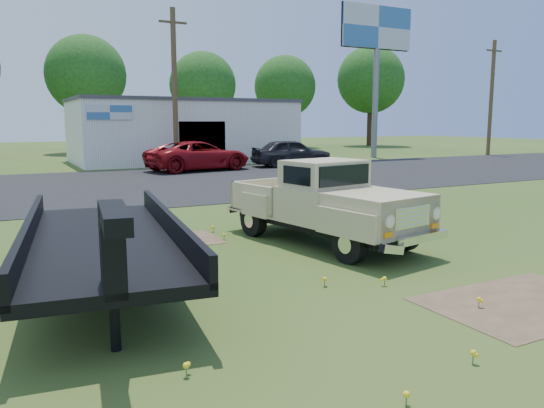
{
  "coord_description": "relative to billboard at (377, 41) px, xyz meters",
  "views": [
    {
      "loc": [
        -5.39,
        -7.98,
        2.68
      ],
      "look_at": [
        -0.69,
        1.0,
        1.11
      ],
      "focal_mm": 35.0,
      "sensor_mm": 36.0,
      "label": 1
    }
  ],
  "objects": [
    {
      "name": "billboard",
      "position": [
        0.0,
        0.0,
        0.0
      ],
      "size": [
        6.1,
        0.45,
        11.05
      ],
      "color": "slate",
      "rests_on": "ground"
    },
    {
      "name": "treeline_f",
      "position": [
        2.0,
        17.46,
        -2.24
      ],
      "size": [
        6.4,
        6.4,
        9.52
      ],
      "color": "#342117",
      "rests_on": "ground"
    },
    {
      "name": "ground",
      "position": [
        -20.0,
        -24.04,
        -8.54
      ],
      "size": [
        140.0,
        140.0,
        0.0
      ],
      "primitive_type": "plane",
      "color": "#2D4B18",
      "rests_on": "ground"
    },
    {
      "name": "dirt_patch_a",
      "position": [
        -18.5,
        -27.04,
        -8.54
      ],
      "size": [
        3.0,
        2.0,
        0.01
      ],
      "primitive_type": "cube",
      "color": "brown",
      "rests_on": "ground"
    },
    {
      "name": "dirt_patch_b",
      "position": [
        -22.0,
        -20.54,
        -8.54
      ],
      "size": [
        2.2,
        1.6,
        0.01
      ],
      "primitive_type": "cube",
      "color": "brown",
      "rests_on": "ground"
    },
    {
      "name": "treeline_g",
      "position": [
        12.0,
        15.96,
        -1.29
      ],
      "size": [
        7.36,
        7.36,
        10.95
      ],
      "color": "#342117",
      "rests_on": "ground"
    },
    {
      "name": "vintage_pickup_truck",
      "position": [
        -19.01,
        -22.29,
        -7.61
      ],
      "size": [
        2.87,
        5.4,
        1.86
      ],
      "primitive_type": null,
      "rotation": [
        0.0,
        0.0,
        0.18
      ],
      "color": "tan",
      "rests_on": "ground"
    },
    {
      "name": "utility_pole_mid",
      "position": [
        -16.0,
        -2.04,
        -3.93
      ],
      "size": [
        1.6,
        0.3,
        9.0
      ],
      "color": "#453420",
      "rests_on": "ground"
    },
    {
      "name": "dark_sedan",
      "position": [
        -9.53,
        -4.22,
        -7.72
      ],
      "size": [
        5.03,
        2.55,
        1.64
      ],
      "primitive_type": "imported",
      "rotation": [
        0.0,
        0.0,
        1.44
      ],
      "color": "black",
      "rests_on": "ground"
    },
    {
      "name": "flatbed_trailer",
      "position": [
        -23.94,
        -23.34,
        -7.61
      ],
      "size": [
        3.11,
        7.01,
        1.85
      ],
      "primitive_type": null,
      "rotation": [
        0.0,
        0.0,
        -0.13
      ],
      "color": "black",
      "rests_on": "ground"
    },
    {
      "name": "treeline_d",
      "position": [
        -18.0,
        16.46,
        -1.92
      ],
      "size": [
        6.72,
        6.72,
        10.0
      ],
      "color": "#342117",
      "rests_on": "ground"
    },
    {
      "name": "utility_pole_east",
      "position": [
        10.0,
        -2.04,
        -3.93
      ],
      "size": [
        1.6,
        0.3,
        9.0
      ],
      "color": "#453420",
      "rests_on": "ground"
    },
    {
      "name": "treeline_e",
      "position": [
        -8.0,
        14.96,
        -2.55
      ],
      "size": [
        6.08,
        6.08,
        9.04
      ],
      "color": "#342117",
      "rests_on": "ground"
    },
    {
      "name": "red_pickup",
      "position": [
        -15.44,
        -4.26,
        -7.73
      ],
      "size": [
        6.18,
        3.62,
        1.62
      ],
      "primitive_type": "imported",
      "rotation": [
        0.0,
        0.0,
        1.74
      ],
      "color": "maroon",
      "rests_on": "ground"
    },
    {
      "name": "commercial_building",
      "position": [
        -14.0,
        2.95,
        -6.44
      ],
      "size": [
        14.2,
        8.2,
        4.15
      ],
      "color": "silver",
      "rests_on": "ground"
    },
    {
      "name": "asphalt_lot",
      "position": [
        -20.0,
        -9.04,
        -8.54
      ],
      "size": [
        90.0,
        14.0,
        0.02
      ],
      "primitive_type": "cube",
      "color": "black",
      "rests_on": "ground"
    }
  ]
}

